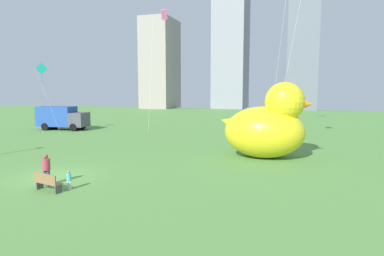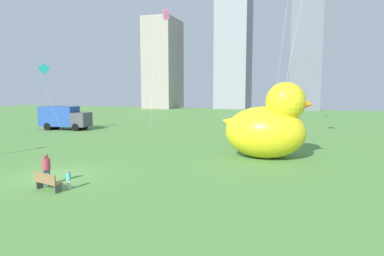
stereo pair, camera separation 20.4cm
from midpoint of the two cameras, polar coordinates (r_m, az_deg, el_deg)
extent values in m
plane|color=#568C41|center=(20.51, -22.65, -7.73)|extent=(140.00, 140.00, 0.00)
cube|color=olive|center=(17.77, -23.65, -8.56)|extent=(1.62, 0.79, 0.06)
cube|color=olive|center=(17.60, -24.21, -7.87)|extent=(1.53, 0.40, 0.45)
cube|color=#47474C|center=(18.38, -24.93, -8.85)|extent=(0.16, 0.38, 0.39)
cube|color=#47474C|center=(17.29, -22.23, -9.69)|extent=(0.16, 0.38, 0.39)
cylinder|color=#38476B|center=(18.89, -24.14, -7.75)|extent=(0.18, 0.18, 0.80)
cylinder|color=#38476B|center=(18.76, -23.68, -7.83)|extent=(0.18, 0.18, 0.80)
cylinder|color=#B23F4C|center=(18.67, -24.01, -5.70)|extent=(0.40, 0.40, 0.60)
sphere|color=brown|center=(18.59, -24.07, -4.45)|extent=(0.23, 0.23, 0.23)
cylinder|color=silver|center=(17.73, -20.77, -9.09)|extent=(0.11, 0.11, 0.47)
cylinder|color=silver|center=(17.66, -20.46, -9.14)|extent=(0.11, 0.11, 0.47)
cylinder|color=#4CBFC6|center=(17.59, -20.67, -7.84)|extent=(0.23, 0.23, 0.35)
sphere|color=#A87C5B|center=(17.53, -20.70, -7.07)|extent=(0.14, 0.14, 0.14)
ellipsoid|color=yellow|center=(24.42, 12.01, -0.70)|extent=(5.69, 4.21, 3.71)
sphere|color=yellow|center=(24.16, 15.36, 4.36)|extent=(2.77, 2.77, 2.77)
cone|color=orange|center=(24.15, 18.31, 3.93)|extent=(1.25, 1.25, 1.25)
cone|color=yellow|center=(24.70, 6.31, 0.94)|extent=(1.70, 1.49, 1.79)
cube|color=#264CA5|center=(44.02, -22.28, 1.88)|extent=(4.56, 2.77, 2.40)
cube|color=#4C4C56|center=(42.48, -18.86, 1.38)|extent=(1.93, 2.47, 1.68)
cylinder|color=black|center=(42.66, -19.06, 0.26)|extent=(1.16, 2.49, 0.90)
cylinder|color=black|center=(44.63, -23.20, 0.35)|extent=(1.16, 2.49, 0.90)
cube|color=#9E938C|center=(90.51, -5.51, 10.85)|extent=(7.59, 11.37, 23.28)
cube|color=gray|center=(91.19, 6.68, 15.45)|extent=(8.23, 11.25, 37.97)
cube|color=slate|center=(87.15, 18.41, 12.88)|extent=(7.11, 7.83, 29.86)
cylinder|color=silver|center=(39.75, -23.58, 4.19)|extent=(1.09, 2.26, 7.22)
cube|color=teal|center=(40.93, -24.52, 9.26)|extent=(1.01, 0.87, 1.27)
cylinder|color=teal|center=(40.89, -24.46, 8.00)|extent=(0.04, 0.04, 1.60)
cylinder|color=silver|center=(40.74, -7.23, 9.26)|extent=(0.66, 3.35, 13.65)
cube|color=pink|center=(41.26, -4.96, 18.82)|extent=(0.84, 1.17, 1.32)
cylinder|color=pink|center=(41.08, -4.95, 17.59)|extent=(0.04, 0.04, 1.60)
cylinder|color=silver|center=(26.54, 16.30, 12.21)|extent=(2.38, 0.56, 15.22)
cylinder|color=silver|center=(38.28, 14.95, 15.39)|extent=(2.12, 0.72, 21.77)
camera|label=1|loc=(0.10, -90.30, -0.03)|focal=31.13mm
camera|label=2|loc=(0.10, 89.70, 0.03)|focal=31.13mm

